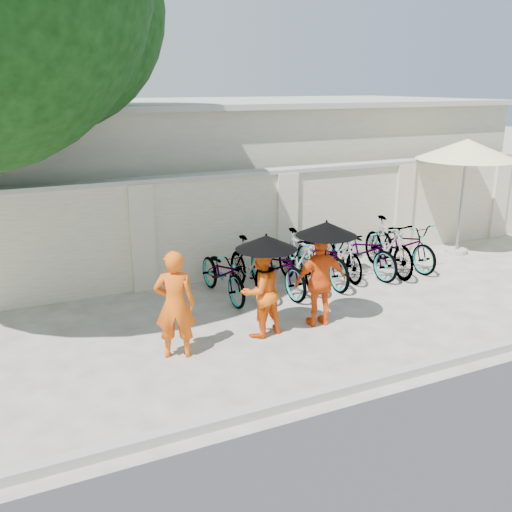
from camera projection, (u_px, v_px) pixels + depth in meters
name	position (u px, v px, depth m)	size (l,w,h in m)	color
ground	(265.00, 343.00, 8.51)	(80.00, 80.00, 0.00)	beige
kerb	(326.00, 393.00, 7.02)	(40.00, 0.16, 0.12)	#A1A199
compound_wall	(239.00, 225.00, 11.39)	(20.00, 0.30, 2.00)	beige
building_behind	(215.00, 168.00, 14.92)	(14.00, 6.00, 3.20)	beige
monk_left	(175.00, 305.00, 7.90)	(0.57, 0.37, 1.56)	#F95C0D
monk_center	(261.00, 291.00, 8.61)	(0.69, 0.54, 1.43)	#FF610E
parasol_center	(266.00, 242.00, 8.33)	(0.91, 0.91, 0.79)	black
monk_right	(321.00, 281.00, 8.97)	(0.86, 0.36, 1.48)	#F75511
parasol_right	(326.00, 229.00, 8.65)	(0.94, 0.94, 0.88)	black
patio_umbrella	(467.00, 151.00, 12.38)	(2.78, 2.78, 2.58)	#A1A199
bike_0	(223.00, 273.00, 10.22)	(0.62, 1.77, 0.93)	gray
bike_1	(250.00, 267.00, 10.37)	(0.49, 1.73, 1.04)	gray
bike_2	(278.00, 266.00, 10.50)	(0.66, 1.90, 1.00)	gray
bike_3	(300.00, 259.00, 10.77)	(0.50, 1.79, 1.07)	gray
bike_4	(323.00, 257.00, 11.00)	(0.68, 1.94, 1.02)	gray
bike_5	(342.00, 253.00, 11.31)	(0.46, 1.63, 0.98)	gray
bike_6	(364.00, 250.00, 11.49)	(0.66, 1.88, 0.99)	gray
bike_7	(388.00, 246.00, 11.58)	(0.53, 1.86, 1.12)	gray
bike_8	(403.00, 244.00, 11.94)	(0.66, 1.89, 0.99)	gray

